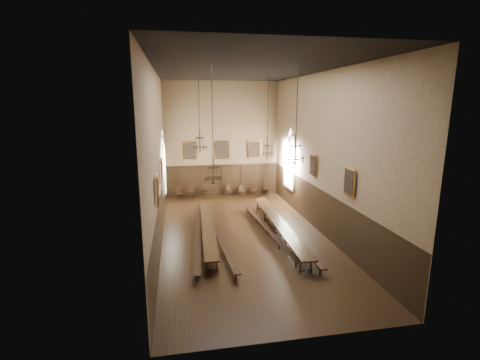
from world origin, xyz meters
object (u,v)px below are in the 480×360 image
object	(u,v)px
table_right	(278,228)
table_left	(208,230)
chair_1	(192,195)
chair_5	(242,193)
chair_2	(205,194)
chair_7	(266,191)
chandelier_back_left	(200,142)
bench_right_inner	(267,230)
chair_4	(229,193)
bench_right_outer	(286,229)
chandelier_front_right	(295,152)
chair_0	(179,195)
bench_left_outer	(197,233)
chandelier_front_left	(213,170)
chair_6	(253,192)
bench_left_inner	(216,234)
chandelier_back_right	(267,147)

from	to	relation	value
table_right	table_left	bearing A→B (deg)	172.99
chair_1	table_right	bearing A→B (deg)	-67.78
table_right	chair_5	world-z (taller)	chair_5
chair_2	chair_7	bearing A→B (deg)	4.21
chair_7	chandelier_back_left	bearing A→B (deg)	-123.71
bench_right_inner	chair_4	size ratio (longest dim) A/B	9.77
chandelier_back_left	bench_right_outer	bearing A→B (deg)	-28.44
chair_5	chandelier_front_right	xyz separation A→B (m)	(0.56, -10.98, 4.76)
chair_4	chair_0	bearing A→B (deg)	162.90
bench_left_outer	chair_7	world-z (taller)	chair_7
table_left	chandelier_front_left	world-z (taller)	chandelier_front_left
bench_right_outer	chair_7	distance (m)	8.83
bench_left_outer	chandelier_front_right	distance (m)	7.08
table_left	chair_6	distance (m)	9.39
bench_left_inner	chair_4	world-z (taller)	chair_4
table_left	chandelier_back_right	bearing A→B (deg)	27.35
bench_left_inner	chair_5	xyz separation A→B (m)	(3.05, 8.77, -0.03)
chair_0	bench_left_inner	bearing A→B (deg)	-87.47
bench_left_outer	chandelier_back_right	xyz separation A→B (m)	(4.51, 2.18, 4.38)
chandelier_back_left	chandelier_front_left	size ratio (longest dim) A/B	0.83
bench_left_inner	chair_5	world-z (taller)	chair_5
bench_left_outer	chair_4	xyz separation A→B (m)	(3.07, 8.45, -0.02)
bench_right_outer	bench_left_outer	bearing A→B (deg)	176.53
bench_right_outer	chair_1	xyz separation A→B (m)	(-4.98, 8.73, -0.03)
bench_right_outer	chair_4	world-z (taller)	chair_4
chair_5	chandelier_back_right	distance (m)	7.71
chair_0	chandelier_back_right	size ratio (longest dim) A/B	0.19
table_left	bench_right_inner	xyz separation A→B (m)	(3.33, -0.33, -0.12)
chair_5	table_right	bearing A→B (deg)	-96.15
bench_right_outer	chair_7	world-z (taller)	chair_7
table_left	bench_left_inner	world-z (taller)	table_left
chandelier_back_left	chandelier_front_right	world-z (taller)	same
bench_left_outer	chandelier_back_right	bearing A→B (deg)	25.80
table_right	bench_right_inner	size ratio (longest dim) A/B	1.13
chandelier_back_left	table_left	bearing A→B (deg)	-84.68
bench_right_inner	chair_1	bearing A→B (deg)	114.29
chair_4	chandelier_back_left	distance (m)	8.31
table_left	chair_6	size ratio (longest dim) A/B	10.46
chair_1	chair_5	distance (m)	4.02
chair_1	chair_6	distance (m)	4.93
chair_1	chair_4	xyz separation A→B (m)	(3.01, 0.02, 0.01)
chair_5	chandelier_front_left	world-z (taller)	chandelier_front_left
chair_7	chandelier_front_right	distance (m)	12.02
chair_6	chair_1	bearing A→B (deg)	-164.64
chair_0	chair_5	distance (m)	4.99
table_left	chair_0	distance (m)	8.38
bench_left_outer	chandelier_back_right	size ratio (longest dim) A/B	2.20
chair_4	chair_7	xyz separation A→B (m)	(3.06, 0.01, 0.03)
table_right	chair_0	xyz separation A→B (m)	(-5.46, 8.73, -0.13)
bench_left_inner	chandelier_back_left	size ratio (longest dim) A/B	2.35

